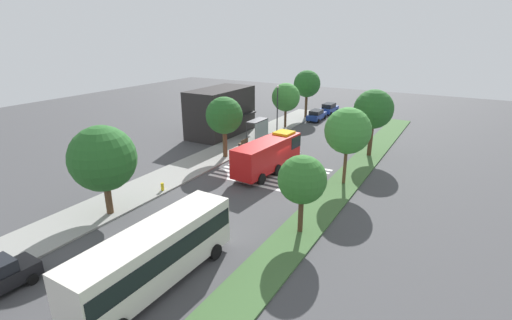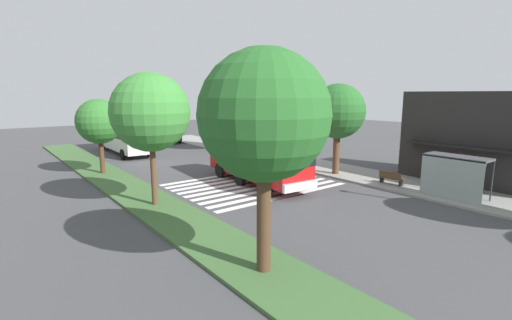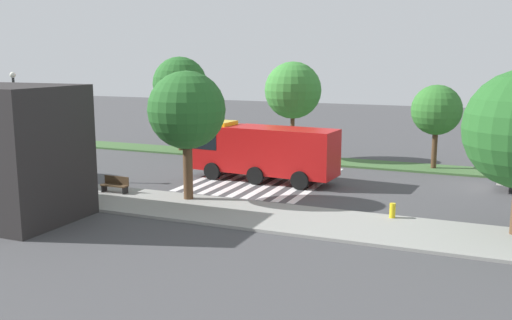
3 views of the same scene
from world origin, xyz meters
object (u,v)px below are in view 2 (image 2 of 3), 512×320
object	(u,v)px
bus_stop_shelter	(454,168)
median_tree_center	(264,116)
bench_near_shelter	(391,178)
fire_hydrant	(248,152)
sidewalk_tree_west	(338,112)
transit_bus	(123,133)
parked_car_west	(168,135)
median_tree_west	(150,113)
fire_truck	(259,156)
sidewalk_tree_far_west	(222,108)
median_tree_far_west	(99,122)

from	to	relation	value
bus_stop_shelter	median_tree_center	bearing A→B (deg)	-89.42
bench_near_shelter	fire_hydrant	world-z (taller)	bench_near_shelter
sidewalk_tree_west	transit_bus	bearing A→B (deg)	-155.41
parked_car_west	median_tree_west	size ratio (longest dim) A/B	0.60
transit_bus	median_tree_center	distance (m)	29.77
fire_truck	median_tree_west	world-z (taller)	median_tree_west
sidewalk_tree_west	median_tree_center	xyz separation A→B (m)	(8.65, -14.10, 0.60)
fire_truck	median_tree_center	world-z (taller)	median_tree_center
fire_truck	fire_hydrant	distance (m)	11.14
bench_near_shelter	sidewalk_tree_far_west	distance (m)	20.95
fire_truck	sidewalk_tree_far_west	distance (m)	16.21
transit_bus	median_tree_center	world-z (taller)	median_tree_center
fire_truck	bus_stop_shelter	bearing A→B (deg)	38.51
bench_near_shelter	bus_stop_shelter	bearing A→B (deg)	-0.33
parked_car_west	bench_near_shelter	distance (m)	30.13
parked_car_west	median_tree_far_west	distance (m)	18.89
fire_truck	median_tree_far_west	bearing A→B (deg)	-137.49
median_tree_far_west	parked_car_west	bearing A→B (deg)	140.30
sidewalk_tree_far_west	median_tree_west	xyz separation A→B (m)	(15.10, -14.10, 0.55)
bus_stop_shelter	sidewalk_tree_far_west	distance (m)	24.70
sidewalk_tree_west	bus_stop_shelter	bearing A→B (deg)	2.08
transit_bus	median_tree_far_west	bearing A→B (deg)	154.43
median_tree_west	median_tree_far_west	bearing A→B (deg)	-180.00
sidewalk_tree_west	median_tree_far_west	bearing A→B (deg)	-128.44
fire_hydrant	fire_truck	bearing A→B (deg)	-32.33
parked_car_west	fire_hydrant	xyz separation A→B (m)	(14.80, 1.70, -0.44)
transit_bus	sidewalk_tree_west	xyz separation A→B (m)	(20.56, 9.41, 2.74)
parked_car_west	median_tree_center	size ratio (longest dim) A/B	0.57
fire_truck	bench_near_shelter	xyz separation A→B (m)	(5.89, 6.73, -1.38)
bus_stop_shelter	fire_truck	bearing A→B (deg)	-145.85
fire_truck	sidewalk_tree_west	bearing A→B (deg)	82.09
transit_bus	median_tree_west	xyz separation A→B (m)	(19.62, -4.69, 3.07)
bus_stop_shelter	sidewalk_tree_far_west	bearing A→B (deg)	-179.28
transit_bus	fire_hydrant	size ratio (longest dim) A/B	15.32
parked_car_west	median_tree_west	xyz separation A→B (m)	(24.58, -11.90, 4.26)
transit_bus	sidewalk_tree_far_west	bearing A→B (deg)	-114.64
median_tree_center	fire_hydrant	distance (m)	24.18
sidewalk_tree_far_west	median_tree_west	bearing A→B (deg)	-43.03
fire_truck	fire_hydrant	world-z (taller)	fire_truck
transit_bus	parked_car_west	bearing A→B (deg)	-54.46
fire_truck	median_tree_west	distance (m)	8.36
parked_car_west	median_tree_far_west	xyz separation A→B (m)	(14.33, -11.90, 3.16)
bench_near_shelter	median_tree_west	size ratio (longest dim) A/B	0.22
fire_truck	transit_bus	world-z (taller)	same
median_tree_west	fire_hydrant	distance (m)	17.40
bench_near_shelter	transit_bus	bearing A→B (deg)	-158.76
parked_car_west	median_tree_center	bearing A→B (deg)	-17.22
sidewalk_tree_west	median_tree_far_west	size ratio (longest dim) A/B	1.20
fire_truck	median_tree_far_west	size ratio (longest dim) A/B	1.70
bench_near_shelter	fire_hydrant	bearing A→B (deg)	-176.87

